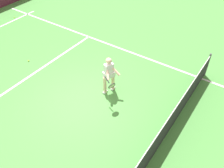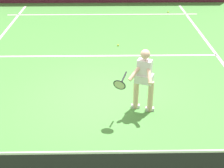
% 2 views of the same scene
% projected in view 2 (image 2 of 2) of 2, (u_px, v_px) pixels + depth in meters
% --- Properties ---
extents(ground_plane, '(25.78, 25.78, 0.00)m').
position_uv_depth(ground_plane, '(100.00, 98.00, 8.48)').
color(ground_plane, '#4C9342').
extents(baseline_marking, '(8.63, 0.10, 0.01)m').
position_uv_depth(baseline_marking, '(103.00, 14.00, 15.01)').
color(baseline_marking, white).
rests_on(baseline_marking, ground).
extents(service_line_marking, '(7.63, 0.10, 0.01)m').
position_uv_depth(service_line_marking, '(101.00, 56.00, 10.85)').
color(service_line_marking, white).
rests_on(service_line_marking, ground).
extents(tennis_player, '(1.01, 0.85, 1.55)m').
position_uv_depth(tennis_player, '(143.00, 78.00, 7.58)').
color(tennis_player, beige).
rests_on(tennis_player, ground).
extents(tennis_ball_near, '(0.07, 0.07, 0.07)m').
position_uv_depth(tennis_ball_near, '(118.00, 45.00, 11.60)').
color(tennis_ball_near, '#D1E533').
rests_on(tennis_ball_near, ground).
extents(tennis_ball_mid, '(0.07, 0.07, 0.07)m').
position_uv_depth(tennis_ball_mid, '(168.00, 12.00, 15.25)').
color(tennis_ball_mid, '#D1E533').
rests_on(tennis_ball_mid, ground).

